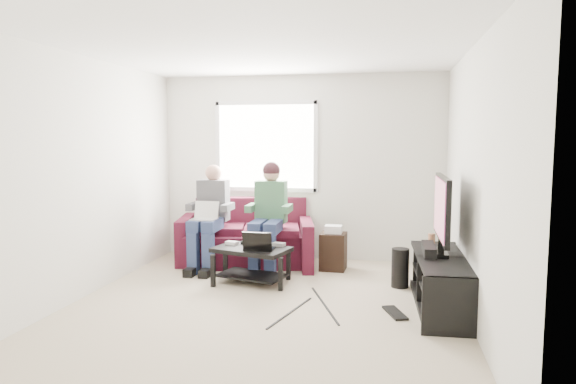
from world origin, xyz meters
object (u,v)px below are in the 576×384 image
Objects in this scene: tv_stand at (441,285)px; tv at (442,210)px; coffee_table at (252,257)px; end_table at (333,250)px; subwoofer at (400,268)px; sofa at (246,240)px.

tv_stand is 1.46× the size of tv.
coffee_table is 1.66× the size of end_table.
end_table is at bearing 42.84° from coffee_table.
sofa is at bearing 159.19° from subwoofer.
tv is 1.88× the size of end_table.
subwoofer is (2.07, -0.79, -0.10)m from sofa.
coffee_table is 1.74m from subwoofer.
end_table is at bearing 142.34° from subwoofer.
sofa is at bearing 149.40° from tv_stand.
coffee_table is 0.88× the size of tv.
end_table reaches higher than subwoofer.
coffee_table is (0.34, -0.96, -0.01)m from sofa.
end_table reaches higher than coffee_table.
subwoofer is 1.07m from end_table.
tv_stand is at bearing -59.76° from subwoofer.
tv is (2.11, -0.40, 0.67)m from coffee_table.
end_table is at bearing -6.29° from sofa.
sofa is 1.27× the size of tv_stand.
subwoofer is at bearing -37.66° from end_table.
subwoofer is (-0.39, 0.67, -0.01)m from tv_stand.
coffee_table is 2.18m from tv_stand.
sofa reaches higher than subwoofer.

